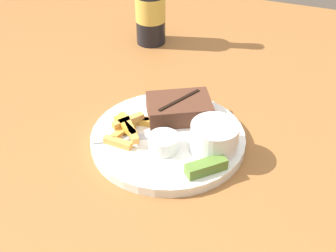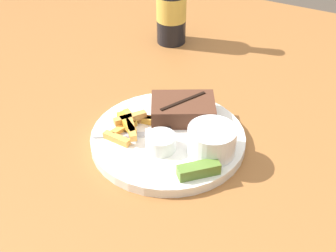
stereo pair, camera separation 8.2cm
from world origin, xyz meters
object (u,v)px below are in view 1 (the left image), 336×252
dipping_sauce_cup (163,142)px  knife_utensil (166,123)px  dinner_plate (168,139)px  pickle_spear (206,167)px  coleslaw_cup (215,136)px  beer_bottle (150,7)px  fork_utensil (128,138)px  steak_portion (177,108)px

dipping_sauce_cup → knife_utensil: (-0.02, 0.07, -0.01)m
dipping_sauce_cup → knife_utensil: bearing=107.3°
dinner_plate → knife_utensil: (-0.01, 0.03, 0.01)m
dipping_sauce_cup → pickle_spear: size_ratio=0.81×
coleslaw_cup → dipping_sauce_cup: bearing=-159.3°
beer_bottle → fork_utensil: bearing=-74.2°
dipping_sauce_cup → steak_portion: bearing=95.4°
dipping_sauce_cup → beer_bottle: (-0.18, 0.39, 0.06)m
dipping_sauce_cup → fork_utensil: bearing=176.6°
steak_portion → pickle_spear: 0.16m
dinner_plate → pickle_spear: (0.09, -0.07, 0.02)m
knife_utensil → dipping_sauce_cup: bearing=167.6°
coleslaw_cup → dinner_plate: bearing=174.3°
beer_bottle → pickle_spear: bearing=-58.1°
steak_portion → coleslaw_cup: bearing=-37.7°
steak_portion → pickle_spear: size_ratio=2.16×
beer_bottle → dinner_plate: bearing=-64.0°
dinner_plate → pickle_spear: bearing=-37.2°
pickle_spear → fork_utensil: pickle_spear is taller
dinner_plate → knife_utensil: knife_utensil is taller
knife_utensil → beer_bottle: size_ratio=0.59×
steak_portion → beer_bottle: size_ratio=0.55×
pickle_spear → beer_bottle: 0.50m
pickle_spear → knife_utensil: bearing=137.5°
steak_portion → coleslaw_cup: coleslaw_cup is taller
steak_portion → coleslaw_cup: 0.11m
dinner_plate → dipping_sauce_cup: size_ratio=5.23×
fork_utensil → coleslaw_cup: bearing=-19.1°
coleslaw_cup → dipping_sauce_cup: 0.09m
coleslaw_cup → fork_utensil: coleslaw_cup is taller
coleslaw_cup → beer_bottle: (-0.26, 0.36, 0.05)m
dipping_sauce_cup → fork_utensil: (-0.07, 0.00, -0.01)m
dinner_plate → knife_utensil: 0.03m
steak_portion → beer_bottle: (-0.17, 0.29, 0.06)m
steak_portion → dipping_sauce_cup: size_ratio=2.66×
steak_portion → dipping_sauce_cup: steak_portion is taller
steak_portion → pickle_spear: steak_portion is taller
steak_portion → dinner_plate: bearing=-86.7°
dipping_sauce_cup → beer_bottle: size_ratio=0.21×
dinner_plate → pickle_spear: 0.11m
dinner_plate → coleslaw_cup: coleslaw_cup is taller
pickle_spear → knife_utensil: size_ratio=0.43×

